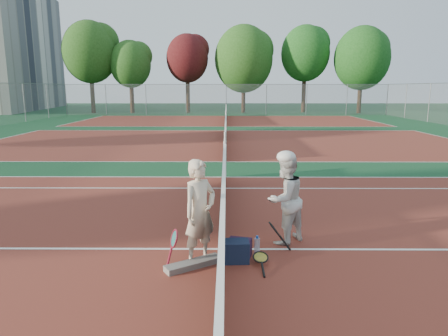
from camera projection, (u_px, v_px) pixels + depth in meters
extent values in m
plane|color=#0F3A1F|center=(223.00, 249.00, 6.65)|extent=(130.00, 130.00, 0.00)
cube|color=maroon|center=(223.00, 249.00, 6.65)|extent=(23.77, 10.97, 0.01)
cube|color=maroon|center=(226.00, 142.00, 19.89)|extent=(23.77, 10.97, 0.01)
cube|color=maroon|center=(226.00, 120.00, 33.12)|extent=(23.77, 10.97, 0.01)
imported|color=beige|center=(200.00, 212.00, 6.01)|extent=(0.69, 0.69, 1.61)
imported|color=silver|center=(285.00, 199.00, 6.82)|extent=(0.95, 0.94, 1.55)
cube|color=black|center=(235.00, 251.00, 6.15)|extent=(0.44, 0.31, 0.33)
cube|color=black|center=(240.00, 248.00, 6.34)|extent=(0.41, 0.33, 0.29)
cube|color=#655F5B|center=(194.00, 264.00, 5.99)|extent=(0.87, 0.66, 0.09)
cylinder|color=silver|center=(257.00, 247.00, 6.36)|extent=(0.09, 0.09, 0.30)
cylinder|color=#382314|center=(92.00, 89.00, 42.48)|extent=(0.44, 0.44, 5.07)
ellipsoid|color=#1F4814|center=(90.00, 52.00, 41.73)|extent=(5.61, 5.61, 6.45)
cylinder|color=#382314|center=(132.00, 94.00, 42.69)|extent=(0.44, 0.44, 4.09)
ellipsoid|color=#1F4D16|center=(130.00, 64.00, 42.08)|extent=(4.30, 4.30, 4.95)
cylinder|color=#382314|center=(188.00, 91.00, 43.12)|extent=(0.44, 0.44, 4.59)
ellipsoid|color=#410E10|center=(187.00, 58.00, 42.44)|extent=(4.45, 4.45, 5.12)
cylinder|color=#382314|center=(243.00, 91.00, 43.25)|extent=(0.44, 0.44, 4.55)
ellipsoid|color=#204D16|center=(244.00, 59.00, 42.58)|extent=(6.21, 6.21, 7.14)
cylinder|color=#382314|center=(304.00, 89.00, 43.66)|extent=(0.44, 0.44, 5.04)
ellipsoid|color=#164D16|center=(305.00, 53.00, 42.92)|extent=(5.20, 5.20, 5.98)
cylinder|color=#382314|center=(360.00, 92.00, 42.14)|extent=(0.44, 0.44, 4.55)
ellipsoid|color=#164A15|center=(362.00, 58.00, 41.46)|extent=(5.70, 5.70, 6.56)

